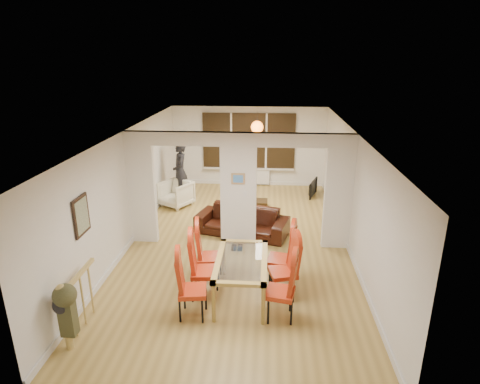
# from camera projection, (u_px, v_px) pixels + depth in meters

# --- Properties ---
(floor) EXTENTS (5.00, 9.00, 0.01)m
(floor) POSITION_uv_depth(u_px,v_px,m) (239.00, 243.00, 9.35)
(floor) COLOR #A98A44
(floor) RESTS_ON ground
(room_walls) EXTENTS (5.00, 9.00, 2.60)m
(room_walls) POSITION_uv_depth(u_px,v_px,m) (238.00, 190.00, 8.92)
(room_walls) COLOR silver
(room_walls) RESTS_ON floor
(divider_wall) EXTENTS (5.00, 0.18, 2.60)m
(divider_wall) POSITION_uv_depth(u_px,v_px,m) (238.00, 190.00, 8.92)
(divider_wall) COLOR white
(divider_wall) RESTS_ON floor
(bay_window_blinds) EXTENTS (3.00, 0.08, 1.80)m
(bay_window_blinds) POSITION_uv_depth(u_px,v_px,m) (249.00, 141.00, 13.05)
(bay_window_blinds) COLOR black
(bay_window_blinds) RESTS_ON room_walls
(radiator) EXTENTS (1.40, 0.08, 0.50)m
(radiator) POSITION_uv_depth(u_px,v_px,m) (248.00, 177.00, 13.40)
(radiator) COLOR white
(radiator) RESTS_ON floor
(pendant_light) EXTENTS (0.36, 0.36, 0.36)m
(pendant_light) POSITION_uv_depth(u_px,v_px,m) (257.00, 127.00, 11.74)
(pendant_light) COLOR orange
(pendant_light) RESTS_ON room_walls
(stair_newel) EXTENTS (0.40, 1.20, 1.10)m
(stair_newel) POSITION_uv_depth(u_px,v_px,m) (81.00, 297.00, 6.30)
(stair_newel) COLOR tan
(stair_newel) RESTS_ON floor
(wall_poster) EXTENTS (0.04, 0.52, 0.67)m
(wall_poster) POSITION_uv_depth(u_px,v_px,m) (81.00, 216.00, 6.73)
(wall_poster) COLOR gray
(wall_poster) RESTS_ON room_walls
(pillar_photo) EXTENTS (0.30, 0.03, 0.25)m
(pillar_photo) POSITION_uv_depth(u_px,v_px,m) (238.00, 179.00, 8.73)
(pillar_photo) COLOR #4C8CD8
(pillar_photo) RESTS_ON divider_wall
(dining_table) EXTENTS (0.90, 1.61, 0.75)m
(dining_table) POSITION_uv_depth(u_px,v_px,m) (241.00, 278.00, 7.16)
(dining_table) COLOR #A4843C
(dining_table) RESTS_ON floor
(dining_chair_la) EXTENTS (0.51, 0.51, 1.12)m
(dining_chair_la) POSITION_uv_depth(u_px,v_px,m) (192.00, 286.00, 6.57)
(dining_chair_la) COLOR #AD2C11
(dining_chair_la) RESTS_ON floor
(dining_chair_lb) EXTENTS (0.52, 0.52, 1.18)m
(dining_chair_lb) POSITION_uv_depth(u_px,v_px,m) (204.00, 267.00, 7.10)
(dining_chair_lb) COLOR #AD2C11
(dining_chair_lb) RESTS_ON floor
(dining_chair_lc) EXTENTS (0.52, 0.52, 1.14)m
(dining_chair_lc) POSITION_uv_depth(u_px,v_px,m) (209.00, 253.00, 7.65)
(dining_chair_lc) COLOR #AD2C11
(dining_chair_lc) RESTS_ON floor
(dining_chair_ra) EXTENTS (0.53, 0.53, 1.13)m
(dining_chair_ra) POSITION_uv_depth(u_px,v_px,m) (280.00, 288.00, 6.52)
(dining_chair_ra) COLOR #AD2C11
(dining_chair_ra) RESTS_ON floor
(dining_chair_rb) EXTENTS (0.56, 0.56, 1.14)m
(dining_chair_rb) POSITION_uv_depth(u_px,v_px,m) (283.00, 268.00, 7.12)
(dining_chair_rb) COLOR #AD2C11
(dining_chair_rb) RESTS_ON floor
(dining_chair_rc) EXTENTS (0.55, 0.55, 1.16)m
(dining_chair_rc) POSITION_uv_depth(u_px,v_px,m) (280.00, 255.00, 7.54)
(dining_chair_rc) COLOR #AD2C11
(dining_chair_rc) RESTS_ON floor
(sofa) EXTENTS (2.37, 1.44, 0.65)m
(sofa) POSITION_uv_depth(u_px,v_px,m) (242.00, 221.00, 9.75)
(sofa) COLOR black
(sofa) RESTS_ON floor
(armchair) EXTENTS (1.09, 1.10, 0.74)m
(armchair) POSITION_uv_depth(u_px,v_px,m) (176.00, 194.00, 11.54)
(armchair) COLOR beige
(armchair) RESTS_ON floor
(person) EXTENTS (0.76, 0.61, 1.81)m
(person) POSITION_uv_depth(u_px,v_px,m) (180.00, 172.00, 11.73)
(person) COLOR black
(person) RESTS_ON floor
(television) EXTENTS (0.86, 0.38, 0.50)m
(television) POSITION_uv_depth(u_px,v_px,m) (311.00, 188.00, 12.44)
(television) COLOR black
(television) RESTS_ON floor
(coffee_table) EXTENTS (1.02, 0.74, 0.21)m
(coffee_table) POSITION_uv_depth(u_px,v_px,m) (251.00, 204.00, 11.50)
(coffee_table) COLOR #302110
(coffee_table) RESTS_ON floor
(bottle) EXTENTS (0.07, 0.07, 0.28)m
(bottle) POSITION_uv_depth(u_px,v_px,m) (246.00, 195.00, 11.48)
(bottle) COLOR #143F19
(bottle) RESTS_ON coffee_table
(bowl) EXTENTS (0.21, 0.21, 0.05)m
(bowl) POSITION_uv_depth(u_px,v_px,m) (252.00, 200.00, 11.43)
(bowl) COLOR #302110
(bowl) RESTS_ON coffee_table
(shoes) EXTENTS (0.24, 0.26, 0.10)m
(shoes) POSITION_uv_depth(u_px,v_px,m) (237.00, 247.00, 9.04)
(shoes) COLOR black
(shoes) RESTS_ON floor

